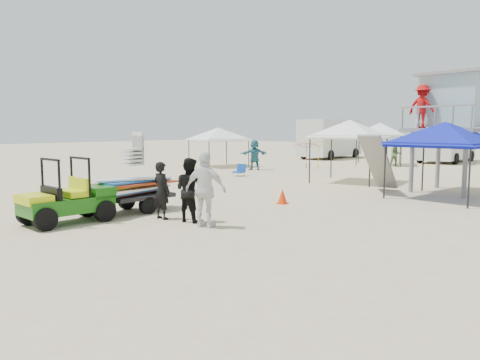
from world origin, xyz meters
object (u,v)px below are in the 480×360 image
Objects in this scene: man_left at (162,190)px; lifeguard_tower at (452,106)px; surf_trailer at (136,183)px; utility_cart at (65,193)px; canopy_blue at (445,126)px.

lifeguard_tower is at bearing -111.71° from man_left.
surf_trailer reaches higher than man_left.
utility_cart is 0.68× the size of canopy_blue.
surf_trailer is 10.89m from canopy_blue.
utility_cart is 2.54m from man_left.
canopy_blue is (4.85, 8.96, 1.81)m from man_left.
canopy_blue is (6.37, 11.00, 1.81)m from utility_cart.
man_left is at bearing -112.21° from lifeguard_tower.
man_left is at bearing -11.18° from surf_trailer.
utility_cart is at bearing 53.71° from man_left.
canopy_blue is (6.37, 8.66, 1.75)m from surf_trailer.
utility_cart reaches higher than man_left.
canopy_blue is (0.37, -2.01, -0.79)m from lifeguard_tower.
surf_trailer is 1.55m from man_left.
canopy_blue reaches higher than utility_cart.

